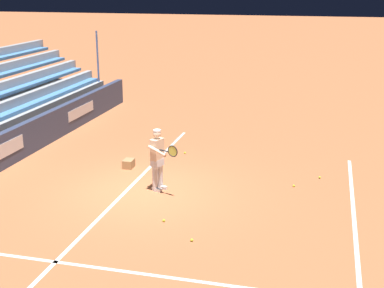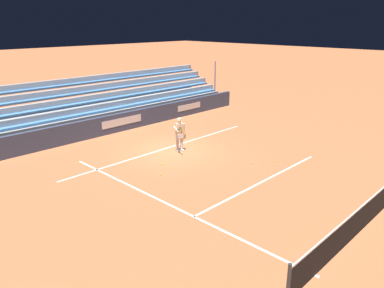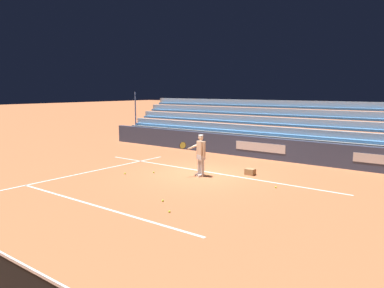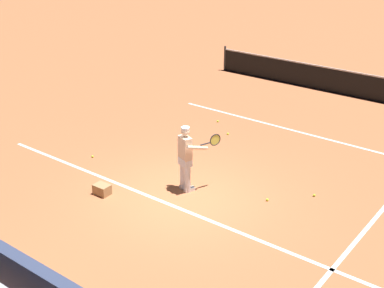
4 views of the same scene
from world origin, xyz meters
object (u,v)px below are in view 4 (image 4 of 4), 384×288
object	(u,v)px
tennis_ball_toward_net	(218,121)
tennis_ball_by_box	(93,156)
tennis_net	(345,82)
tennis_ball_midcourt	(267,200)
ball_box_cardboard	(102,189)
tennis_player	(186,158)
tennis_ball_near_player	(228,134)
tennis_ball_stray_back	(314,195)

from	to	relation	value
tennis_ball_toward_net	tennis_ball_by_box	bearing A→B (deg)	-106.20
tennis_ball_toward_net	tennis_net	world-z (taller)	tennis_net
tennis_ball_toward_net	tennis_ball_midcourt	xyz separation A→B (m)	(3.93, -3.54, 0.00)
ball_box_cardboard	tennis_net	distance (m)	11.14
ball_box_cardboard	tennis_player	bearing A→B (deg)	43.62
tennis_player	tennis_net	xyz separation A→B (m)	(0.19, 9.54, -0.40)
tennis_ball_by_box	tennis_ball_toward_net	bearing A→B (deg)	73.80
tennis_player	tennis_ball_near_player	world-z (taller)	tennis_player
tennis_player	tennis_ball_by_box	xyz separation A→B (m)	(-3.30, -0.14, -0.86)
tennis_player	ball_box_cardboard	world-z (taller)	tennis_player
tennis_ball_toward_net	tennis_net	size ratio (longest dim) A/B	0.01
ball_box_cardboard	tennis_ball_stray_back	distance (m)	5.27
tennis_ball_by_box	tennis_net	distance (m)	10.30
tennis_ball_by_box	tennis_ball_stray_back	world-z (taller)	same
ball_box_cardboard	tennis_ball_near_player	bearing A→B (deg)	85.74
tennis_player	tennis_ball_by_box	size ratio (longest dim) A/B	25.98
tennis_ball_stray_back	tennis_net	distance (m)	8.30
tennis_ball_near_player	tennis_net	size ratio (longest dim) A/B	0.01
tennis_player	tennis_ball_by_box	bearing A→B (deg)	-177.64
tennis_ball_near_player	ball_box_cardboard	bearing A→B (deg)	-94.26
tennis_ball_by_box	tennis_ball_midcourt	distance (m)	5.29
ball_box_cardboard	tennis_ball_toward_net	distance (m)	5.76
tennis_ball_near_player	tennis_ball_midcourt	world-z (taller)	same
ball_box_cardboard	tennis_ball_near_player	world-z (taller)	ball_box_cardboard
tennis_ball_midcourt	tennis_ball_stray_back	distance (m)	1.21
tennis_ball_midcourt	tennis_ball_by_box	bearing A→B (deg)	-170.38
ball_box_cardboard	tennis_ball_midcourt	xyz separation A→B (m)	(3.45, 2.20, -0.10)
tennis_player	tennis_net	distance (m)	9.55
tennis_ball_stray_back	tennis_ball_near_player	bearing A→B (deg)	153.30
ball_box_cardboard	tennis_ball_stray_back	world-z (taller)	ball_box_cardboard
tennis_ball_toward_net	tennis_ball_stray_back	xyz separation A→B (m)	(4.75, -2.64, 0.00)
tennis_ball_near_player	tennis_ball_by_box	bearing A→B (deg)	-119.90
tennis_ball_near_player	tennis_ball_midcourt	xyz separation A→B (m)	(3.07, -2.85, 0.00)
tennis_ball_stray_back	tennis_ball_midcourt	bearing A→B (deg)	-132.07
tennis_ball_by_box	tennis_ball_midcourt	xyz separation A→B (m)	(5.22, 0.88, 0.00)
tennis_ball_near_player	tennis_net	distance (m)	6.11
tennis_player	tennis_net	bearing A→B (deg)	88.83
tennis_ball_midcourt	ball_box_cardboard	bearing A→B (deg)	-147.40
tennis_ball_near_player	tennis_ball_stray_back	distance (m)	4.35
tennis_ball_toward_net	tennis_ball_midcourt	bearing A→B (deg)	-41.95
tennis_ball_near_player	tennis_ball_toward_net	xyz separation A→B (m)	(-0.86, 0.68, 0.00)
tennis_player	tennis_net	world-z (taller)	tennis_player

